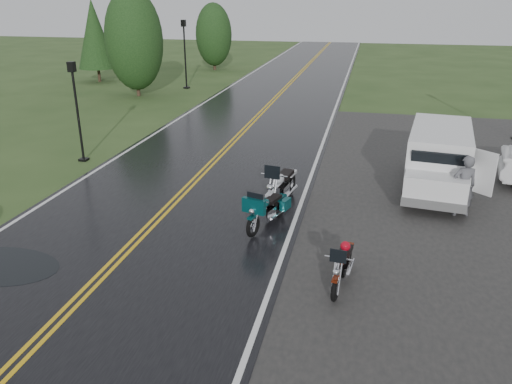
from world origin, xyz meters
TOP-DOWN VIEW (x-y plane):
  - ground at (0.00, 0.00)m, footprint 120.00×120.00m
  - road at (0.00, 10.00)m, footprint 8.00×100.00m
  - motorcycle_red at (5.18, -1.22)m, footprint 0.91×1.94m
  - motorcycle_teal at (2.89, 1.23)m, footprint 1.30×2.15m
  - motorcycle_silver at (3.09, 2.57)m, footprint 1.26×2.57m
  - van_white at (6.89, 4.47)m, footprint 2.55×5.30m
  - person_at_van at (8.34, 3.93)m, footprint 0.72×0.55m
  - lamp_post_near_left at (-4.91, 6.22)m, footprint 0.32×0.32m
  - lamp_post_far_left at (-6.55, 22.14)m, footprint 0.38×0.38m
  - tree_left_mid at (-8.56, 18.92)m, footprint 3.49×3.49m
  - tree_left_far at (-7.38, 31.32)m, footprint 2.98×2.98m
  - pine_left_far at (-13.73, 23.41)m, footprint 2.67×2.67m

SIDE VIEW (x-z plane):
  - ground at x=0.00m, z-range 0.00..0.00m
  - road at x=0.00m, z-range 0.00..0.04m
  - motorcycle_red at x=5.18m, z-range 0.00..1.11m
  - motorcycle_teal at x=2.89m, z-range 0.00..1.19m
  - motorcycle_silver at x=3.09m, z-range 0.00..1.46m
  - person_at_van at x=8.34m, z-range 0.00..1.78m
  - van_white at x=6.89m, z-range 0.00..2.00m
  - lamp_post_near_left at x=-4.91m, z-range 0.00..3.74m
  - lamp_post_far_left at x=-6.55m, z-range 0.00..4.47m
  - tree_left_far at x=-7.38m, z-range 0.00..4.59m
  - tree_left_mid at x=-8.56m, z-range 0.00..5.45m
  - pine_left_far at x=-13.73m, z-range 0.00..5.56m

